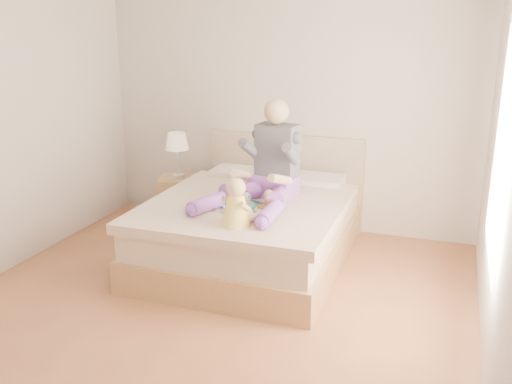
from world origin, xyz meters
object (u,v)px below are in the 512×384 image
(bed, at_px, (254,225))
(adult, at_px, (268,170))
(nightstand, at_px, (181,202))
(baby, at_px, (237,206))
(tray, at_px, (248,207))

(bed, xyz_separation_m, adult, (0.15, -0.06, 0.56))
(nightstand, relative_size, adult, 0.47)
(bed, height_order, nightstand, bed)
(bed, height_order, baby, same)
(bed, xyz_separation_m, nightstand, (-1.04, 0.56, -0.04))
(bed, bearing_deg, nightstand, 151.73)
(adult, bearing_deg, tray, -90.63)
(nightstand, distance_m, tray, 1.54)
(nightstand, xyz_separation_m, baby, (1.18, -1.35, 0.50))
(bed, distance_m, nightstand, 1.19)
(bed, relative_size, baby, 5.60)
(nightstand, bearing_deg, bed, -46.47)
(bed, height_order, adult, adult)
(adult, bearing_deg, baby, -82.05)
(adult, relative_size, tray, 1.96)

